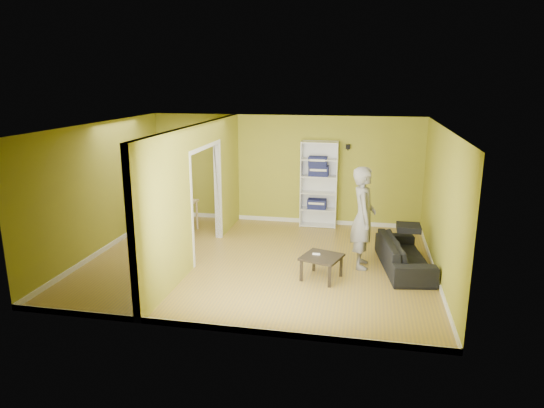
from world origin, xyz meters
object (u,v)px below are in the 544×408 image
Objects in this scene: sofa at (404,250)px; dining_table at (169,205)px; chair_near at (161,221)px; chair_far at (183,206)px; coffee_table at (322,259)px; bookshelf at (319,184)px; chair_left at (136,209)px; person at (364,209)px.

sofa is 1.69× the size of dining_table.
chair_near is 0.99× the size of chair_far.
dining_table is (-3.68, 2.06, 0.28)m from coffee_table.
chair_left is at bearing -164.41° from bookshelf.
chair_left is at bearing 71.45° from person.
sofa is 0.87× the size of person.
person is 1.95× the size of dining_table.
chair_near reaches higher than coffee_table.
coffee_table is at bearing -83.22° from bookshelf.
dining_table is at bearing 103.85° from chair_near.
chair_far is (-3.20, -0.57, -0.55)m from bookshelf.
coffee_table is (-0.68, -0.74, -0.75)m from person.
dining_table is 0.63m from chair_far.
chair_far reaches higher than coffee_table.
bookshelf is 1.78× the size of dining_table.
chair_far is (-5.03, 1.90, 0.09)m from sofa.
sofa is 2.09× the size of chair_far.
bookshelf is at bearing 115.96° from chair_left.
coffee_table is at bearing 108.86° from sofa.
bookshelf reaches higher than chair_far.
chair_far reaches higher than sofa.
chair_left is at bearing 149.90° from chair_near.
person reaches higher than bookshelf.
chair_near is at bearing 158.94° from coffee_table.
coffee_table is (-1.45, -0.76, -0.01)m from sofa.
sofa is 1.64m from coffee_table.
bookshelf reaches higher than coffee_table.
sofa is 5.09m from chair_near.
chair_left reaches higher than dining_table.
sofa is 1.97× the size of chair_left.
person is (-0.77, -0.02, 0.75)m from sofa.
chair_far reaches higher than dining_table.
chair_near reaches higher than sofa.
chair_far is at bearing 61.65° from person.
chair_near is (-3.60, 1.39, 0.10)m from coffee_table.
coffee_table is 4.97m from chair_left.
dining_table is at bearing 99.18° from chair_left.
chair_far is at bearing 132.50° from chair_left.
bookshelf is (-1.06, 2.49, -0.10)m from person.
person is 1.10× the size of bookshelf.
person is 2.27× the size of chair_left.
chair_left is at bearing 178.81° from dining_table.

